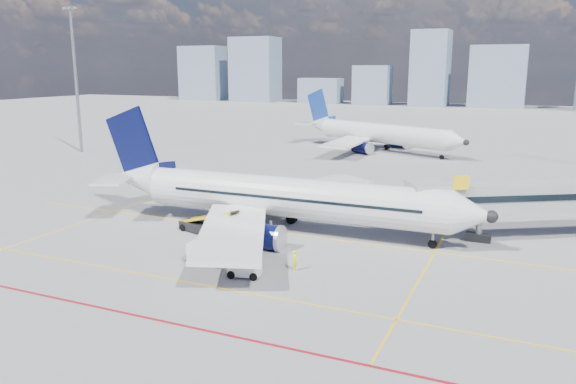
# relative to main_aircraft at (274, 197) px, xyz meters

# --- Properties ---
(ground) EXTENTS (420.00, 420.00, 0.00)m
(ground) POSITION_rel_main_aircraft_xyz_m (1.27, -8.85, -3.22)
(ground) COLOR gray
(ground) RESTS_ON ground
(apron_markings) EXTENTS (90.00, 35.12, 0.01)m
(apron_markings) POSITION_rel_main_aircraft_xyz_m (0.69, -12.76, -3.22)
(apron_markings) COLOR yellow
(apron_markings) RESTS_ON ground
(jet_bridge) EXTENTS (23.55, 15.78, 6.30)m
(jet_bridge) POSITION_rel_main_aircraft_xyz_m (24.78, 8.06, 0.52)
(jet_bridge) COLOR #96989E
(jet_bridge) RESTS_ON ground
(floodlight_mast_nw) EXTENTS (3.20, 0.61, 25.45)m
(floodlight_mast_nw) POSITION_rel_main_aircraft_xyz_m (-53.73, 31.15, 10.37)
(floodlight_mast_nw) COLOR gray
(floodlight_mast_nw) RESTS_ON ground
(distant_skyline) EXTENTS (253.52, 15.76, 29.14)m
(distant_skyline) POSITION_rel_main_aircraft_xyz_m (-13.93, 181.15, 8.49)
(distant_skyline) COLOR slate
(distant_skyline) RESTS_ON ground
(main_aircraft) EXTENTS (39.41, 34.34, 11.48)m
(main_aircraft) POSITION_rel_main_aircraft_xyz_m (0.00, 0.00, 0.00)
(main_aircraft) COLOR silver
(main_aircraft) RESTS_ON ground
(second_aircraft) EXTENTS (35.27, 29.75, 10.95)m
(second_aircraft) POSITION_rel_main_aircraft_xyz_m (-4.78, 54.75, 0.00)
(second_aircraft) COLOR silver
(second_aircraft) RESTS_ON ground
(baggage_tug) EXTENTS (2.56, 1.81, 1.65)m
(baggage_tug) POSITION_rel_main_aircraft_xyz_m (3.14, -12.20, -2.43)
(baggage_tug) COLOR silver
(baggage_tug) RESTS_ON ground
(cargo_dolly) EXTENTS (3.23, 1.68, 1.71)m
(cargo_dolly) POSITION_rel_main_aircraft_xyz_m (-0.80, -10.96, -2.29)
(cargo_dolly) COLOR black
(cargo_dolly) RESTS_ON ground
(belt_loader) EXTENTS (6.93, 3.19, 2.79)m
(belt_loader) POSITION_rel_main_aircraft_xyz_m (-5.59, -3.78, -2.50)
(belt_loader) COLOR black
(belt_loader) RESTS_ON ground
(ramp_worker) EXTENTS (0.44, 0.62, 1.62)m
(ramp_worker) POSITION_rel_main_aircraft_xyz_m (6.18, -9.48, -2.41)
(ramp_worker) COLOR #F2F91A
(ramp_worker) RESTS_ON ground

